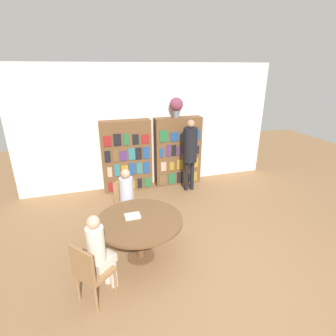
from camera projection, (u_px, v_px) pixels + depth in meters
The scene contains 12 objects.
ground_plane at pixel (214, 286), 3.70m from camera, with size 16.00×16.00×0.00m, color olive.
wall_back at pixel (150, 127), 6.50m from camera, with size 6.40×0.07×3.00m.
bookshelf_left at pixel (127, 156), 6.37m from camera, with size 1.19×0.34×1.74m.
bookshelf_right at pixel (178, 151), 6.73m from camera, with size 1.19×0.34×1.74m.
flower_vase at pixel (176, 105), 6.30m from camera, with size 0.32×0.32×0.48m.
reading_table at pixel (140, 225), 4.07m from camera, with size 1.34×1.34×0.71m.
chair_near_camera at pixel (90, 271), 3.32m from camera, with size 0.56×0.56×0.88m.
chair_left_side at pixel (126, 202), 4.99m from camera, with size 0.43×0.43×0.88m.
seated_reader_left at pixel (127, 197), 4.76m from camera, with size 0.27×0.37×1.22m.
seated_reader_right at pixel (100, 251), 3.40m from camera, with size 0.39×0.38×1.22m.
librarian_standing at pixel (190, 148), 6.24m from camera, with size 0.33×0.60×1.77m.
open_book_on_table at pixel (133, 216), 4.09m from camera, with size 0.24×0.18×0.03m.
Camera 1 is at (-1.46, -2.53, 2.90)m, focal length 28.00 mm.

